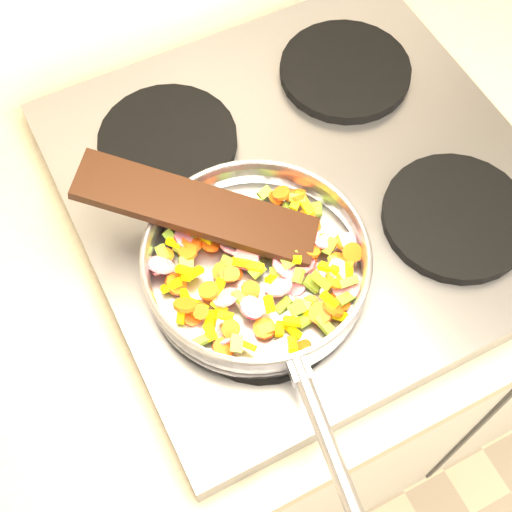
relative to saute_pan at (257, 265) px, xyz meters
name	(u,v)px	position (x,y,z in m)	size (l,w,h in m)	color
cooktop	(306,189)	(0.13, 0.10, -0.06)	(0.60, 0.60, 0.04)	#939399
grate_fl	(262,307)	(-0.01, -0.04, -0.04)	(0.19, 0.19, 0.02)	black
grate_fr	(456,217)	(0.27, -0.04, -0.04)	(0.19, 0.19, 0.02)	black
grate_bl	(168,141)	(-0.01, 0.24, -0.04)	(0.19, 0.19, 0.02)	black
grate_br	(345,70)	(0.27, 0.24, -0.04)	(0.19, 0.19, 0.02)	black
saute_pan	(257,265)	(0.00, 0.00, 0.00)	(0.30, 0.47, 0.05)	#9E9EA5
vegetable_heap	(257,262)	(0.00, 0.01, -0.01)	(0.25, 0.25, 0.04)	yellow
wooden_spatula	(197,209)	(-0.04, 0.09, 0.03)	(0.29, 0.07, 0.01)	black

